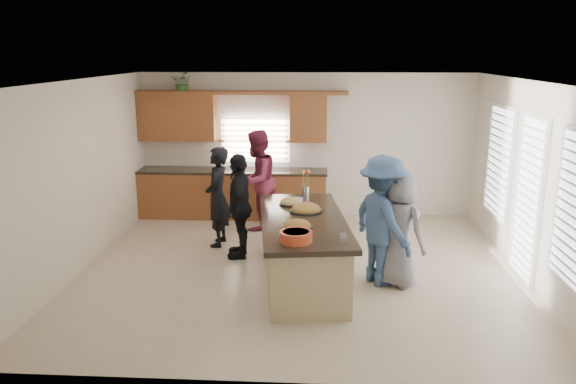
# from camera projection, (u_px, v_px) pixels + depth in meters

# --- Properties ---
(floor) EXTENTS (6.50, 6.50, 0.00)m
(floor) POSITION_uv_depth(u_px,v_px,m) (300.00, 269.00, 8.47)
(floor) COLOR beige
(floor) RESTS_ON ground
(room_shell) EXTENTS (6.52, 6.02, 2.81)m
(room_shell) POSITION_uv_depth(u_px,v_px,m) (300.00, 144.00, 8.01)
(room_shell) COLOR silver
(room_shell) RESTS_ON ground
(back_cabinetry) EXTENTS (4.08, 0.66, 2.46)m
(back_cabinetry) POSITION_uv_depth(u_px,v_px,m) (230.00, 171.00, 10.98)
(back_cabinetry) COLOR brown
(back_cabinetry) RESTS_ON ground
(right_wall_glazing) EXTENTS (0.06, 4.00, 2.25)m
(right_wall_glazing) POSITION_uv_depth(u_px,v_px,m) (530.00, 188.00, 7.83)
(right_wall_glazing) COLOR white
(right_wall_glazing) RESTS_ON ground
(island) EXTENTS (1.47, 2.82, 0.95)m
(island) POSITION_uv_depth(u_px,v_px,m) (303.00, 252.00, 7.90)
(island) COLOR tan
(island) RESTS_ON ground
(platter_front) EXTENTS (0.41, 0.41, 0.16)m
(platter_front) POSITION_uv_depth(u_px,v_px,m) (297.00, 226.00, 7.32)
(platter_front) COLOR black
(platter_front) RESTS_ON island
(platter_mid) EXTENTS (0.48, 0.48, 0.19)m
(platter_mid) POSITION_uv_depth(u_px,v_px,m) (306.00, 210.00, 8.07)
(platter_mid) COLOR black
(platter_mid) RESTS_ON island
(platter_back) EXTENTS (0.38, 0.38, 0.15)m
(platter_back) POSITION_uv_depth(u_px,v_px,m) (291.00, 203.00, 8.46)
(platter_back) COLOR black
(platter_back) RESTS_ON island
(salad_bowl) EXTENTS (0.40, 0.40, 0.13)m
(salad_bowl) POSITION_uv_depth(u_px,v_px,m) (296.00, 236.00, 6.79)
(salad_bowl) COLOR #D74A27
(salad_bowl) RESTS_ON island
(clear_cup) EXTENTS (0.09, 0.09, 0.09)m
(clear_cup) POSITION_uv_depth(u_px,v_px,m) (343.00, 237.00, 6.82)
(clear_cup) COLOR white
(clear_cup) RESTS_ON island
(plate_stack) EXTENTS (0.20, 0.20, 0.05)m
(plate_stack) POSITION_uv_depth(u_px,v_px,m) (297.00, 200.00, 8.60)
(plate_stack) COLOR #AF85C2
(plate_stack) RESTS_ON island
(flower_vase) EXTENTS (0.14, 0.14, 0.43)m
(flower_vase) POSITION_uv_depth(u_px,v_px,m) (306.00, 182.00, 8.88)
(flower_vase) COLOR silver
(flower_vase) RESTS_ON island
(potted_plant) EXTENTS (0.42, 0.38, 0.42)m
(potted_plant) POSITION_uv_depth(u_px,v_px,m) (183.00, 83.00, 10.70)
(potted_plant) COLOR #407B31
(potted_plant) RESTS_ON back_cabinetry
(woman_left_back) EXTENTS (0.42, 0.62, 1.68)m
(woman_left_back) POSITION_uv_depth(u_px,v_px,m) (218.00, 197.00, 9.34)
(woman_left_back) COLOR black
(woman_left_back) RESTS_ON ground
(woman_left_mid) EXTENTS (0.98, 1.09, 1.83)m
(woman_left_mid) POSITION_uv_depth(u_px,v_px,m) (257.00, 180.00, 10.20)
(woman_left_mid) COLOR maroon
(woman_left_mid) RESTS_ON ground
(woman_left_front) EXTENTS (0.47, 1.00, 1.67)m
(woman_left_front) POSITION_uv_depth(u_px,v_px,m) (240.00, 206.00, 8.81)
(woman_left_front) COLOR black
(woman_left_front) RESTS_ON ground
(woman_right_back) EXTENTS (1.16, 1.37, 1.84)m
(woman_right_back) POSITION_uv_depth(u_px,v_px,m) (382.00, 221.00, 7.75)
(woman_right_back) COLOR #354F74
(woman_right_back) RESTS_ON ground
(woman_right_front) EXTENTS (0.92, 0.94, 1.64)m
(woman_right_front) POSITION_uv_depth(u_px,v_px,m) (399.00, 228.00, 7.74)
(woman_right_front) COLOR slate
(woman_right_front) RESTS_ON ground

